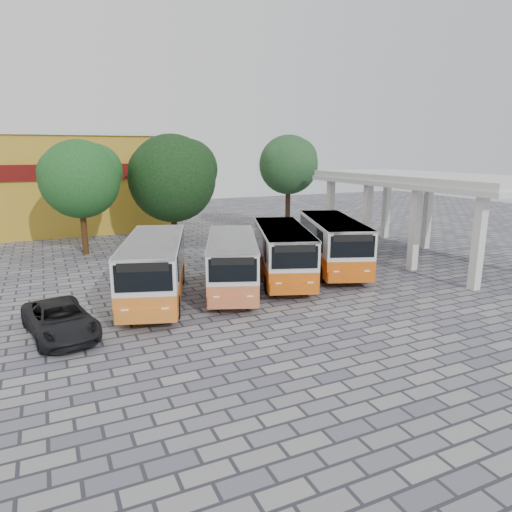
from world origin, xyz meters
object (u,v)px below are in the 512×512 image
bus_far_left (154,265)px  bus_far_right (333,241)px  bus_centre_left (232,260)px  parked_car (60,320)px  bus_centre_right (283,250)px

bus_far_left → bus_far_right: size_ratio=0.97×
bus_centre_left → parked_car: 8.47m
bus_centre_left → parked_car: size_ratio=1.74×
bus_centre_right → bus_far_right: bus_far_right is taller
bus_centre_right → parked_car: bearing=-143.4°
parked_car → bus_far_left: bearing=22.0°
bus_centre_left → bus_centre_right: size_ratio=0.95×
bus_far_left → bus_far_right: bus_far_right is taller
parked_car → bus_far_right: bearing=4.1°
bus_far_left → parked_car: (-4.21, -2.71, -1.05)m
bus_far_right → parked_car: bearing=-144.4°
bus_centre_right → bus_far_right: 3.66m
parked_car → bus_centre_right: bearing=5.8°
bus_far_left → bus_centre_left: bearing=16.1°
bus_far_left → bus_far_right: bearing=24.6°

